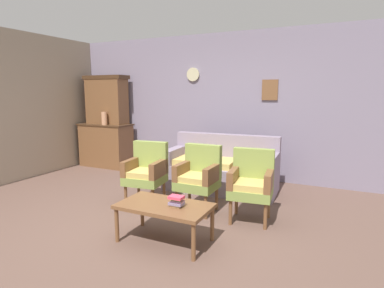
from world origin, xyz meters
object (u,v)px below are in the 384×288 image
(armchair_row_middle, at_px, (199,175))
(book_stack_on_table, at_px, (177,201))
(vase_on_cabinet, at_px, (104,118))
(floral_couch, at_px, (222,170))
(armchair_by_doorway, at_px, (146,170))
(coffee_table, at_px, (165,208))
(side_cabinet, at_px, (106,145))
(armchair_near_couch_end, at_px, (251,182))

(armchair_row_middle, height_order, book_stack_on_table, armchair_row_middle)
(vase_on_cabinet, distance_m, floral_couch, 2.87)
(armchair_by_doorway, height_order, coffee_table, armchair_by_doorway)
(side_cabinet, xyz_separation_m, book_stack_on_table, (3.14, -2.57, 0.02))
(vase_on_cabinet, xyz_separation_m, coffee_table, (2.85, -2.38, -0.69))
(armchair_row_middle, bearing_deg, coffee_table, -87.09)
(floral_couch, xyz_separation_m, armchair_near_couch_end, (0.79, -1.05, 0.17))
(armchair_by_doorway, bearing_deg, side_cabinet, 142.42)
(coffee_table, bearing_deg, floral_couch, 92.88)
(vase_on_cabinet, bearing_deg, armchair_near_couch_end, -21.56)
(armchair_near_couch_end, bearing_deg, armchair_by_doorway, -177.11)
(coffee_table, bearing_deg, book_stack_on_table, -1.25)
(armchair_by_doorway, bearing_deg, book_stack_on_table, -42.74)
(side_cabinet, height_order, vase_on_cabinet, vase_on_cabinet)
(armchair_by_doorway, height_order, armchair_near_couch_end, same)
(armchair_row_middle, relative_size, coffee_table, 0.90)
(armchair_by_doorway, bearing_deg, armchair_near_couch_end, 2.89)
(armchair_by_doorway, distance_m, armchair_near_couch_end, 1.52)
(side_cabinet, bearing_deg, vase_on_cabinet, -53.00)
(floral_couch, bearing_deg, coffee_table, -87.12)
(book_stack_on_table, bearing_deg, floral_couch, 97.08)
(vase_on_cabinet, relative_size, coffee_table, 0.27)
(armchair_by_doorway, xyz_separation_m, book_stack_on_table, (0.99, -0.91, -0.02))
(vase_on_cabinet, height_order, coffee_table, vase_on_cabinet)
(vase_on_cabinet, distance_m, armchair_near_couch_end, 3.84)
(floral_couch, xyz_separation_m, armchair_row_middle, (0.05, -1.03, 0.17))
(floral_couch, distance_m, book_stack_on_table, 2.06)
(floral_couch, height_order, armchair_row_middle, same)
(side_cabinet, distance_m, coffee_table, 3.94)
(side_cabinet, xyz_separation_m, floral_couch, (2.89, -0.53, -0.14))
(armchair_near_couch_end, bearing_deg, coffee_table, -124.75)
(armchair_near_couch_end, xyz_separation_m, book_stack_on_table, (-0.53, -0.99, -0.02))
(armchair_by_doorway, height_order, book_stack_on_table, armchair_by_doorway)
(armchair_by_doorway, distance_m, coffee_table, 1.24)
(armchair_by_doorway, distance_m, armchair_row_middle, 0.79)
(armchair_by_doorway, distance_m, book_stack_on_table, 1.35)
(side_cabinet, distance_m, armchair_row_middle, 3.33)
(side_cabinet, distance_m, armchair_by_doorway, 2.72)
(armchair_row_middle, bearing_deg, side_cabinet, 151.95)
(armchair_row_middle, relative_size, armchair_near_couch_end, 1.00)
(vase_on_cabinet, height_order, floral_couch, vase_on_cabinet)
(side_cabinet, height_order, book_stack_on_table, side_cabinet)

